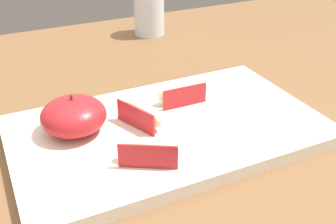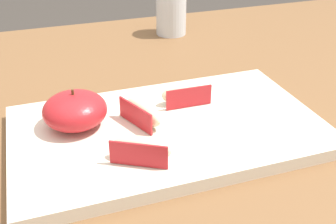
# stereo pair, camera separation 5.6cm
# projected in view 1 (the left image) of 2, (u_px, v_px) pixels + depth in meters

# --- Properties ---
(dining_table) EXTENTS (1.46, 0.98, 0.76)m
(dining_table) POSITION_uv_depth(u_px,v_px,m) (166.00, 162.00, 0.67)
(dining_table) COLOR brown
(dining_table) RESTS_ON ground_plane
(cutting_board) EXTENTS (0.42, 0.25, 0.02)m
(cutting_board) POSITION_uv_depth(u_px,v_px,m) (168.00, 130.00, 0.57)
(cutting_board) COLOR beige
(cutting_board) RESTS_ON dining_table
(apple_half_skin_up) EXTENTS (0.09, 0.09, 0.05)m
(apple_half_skin_up) POSITION_uv_depth(u_px,v_px,m) (74.00, 116.00, 0.54)
(apple_half_skin_up) COLOR #B21E23
(apple_half_skin_up) RESTS_ON cutting_board
(apple_wedge_front) EXTENTS (0.05, 0.08, 0.03)m
(apple_wedge_front) POSITION_uv_depth(u_px,v_px,m) (142.00, 114.00, 0.56)
(apple_wedge_front) COLOR beige
(apple_wedge_front) RESTS_ON cutting_board
(apple_wedge_middle) EXTENTS (0.07, 0.03, 0.03)m
(apple_wedge_middle) POSITION_uv_depth(u_px,v_px,m) (181.00, 93.00, 0.62)
(apple_wedge_middle) COLOR beige
(apple_wedge_middle) RESTS_ON cutting_board
(apple_wedge_right) EXTENTS (0.08, 0.06, 0.03)m
(apple_wedge_right) POSITION_uv_depth(u_px,v_px,m) (149.00, 151.00, 0.49)
(apple_wedge_right) COLOR beige
(apple_wedge_right) RESTS_ON cutting_board
(drinking_glass_water) EXTENTS (0.07, 0.07, 0.10)m
(drinking_glass_water) POSITION_uv_depth(u_px,v_px,m) (149.00, 11.00, 0.93)
(drinking_glass_water) COLOR silver
(drinking_glass_water) RESTS_ON dining_table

